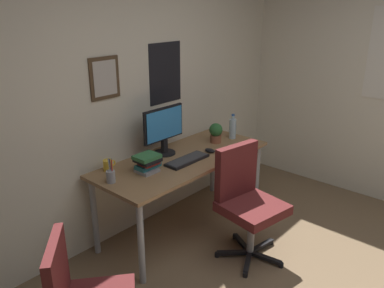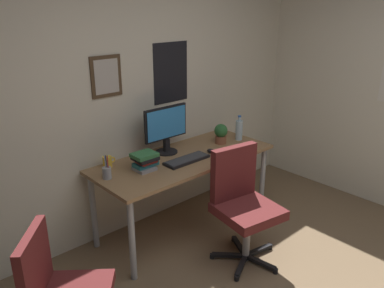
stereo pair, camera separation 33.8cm
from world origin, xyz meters
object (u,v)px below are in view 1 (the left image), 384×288
(pen_cup, at_px, (111,176))
(book_stack_left, at_px, (148,163))
(office_chair, at_px, (246,197))
(computer_mouse, at_px, (210,150))
(keyboard, at_px, (187,160))
(water_bottle, at_px, (233,128))
(coffee_mug_near, at_px, (108,165))
(monitor, at_px, (164,129))
(potted_plant, at_px, (216,132))

(pen_cup, height_order, book_stack_left, pen_cup)
(office_chair, xyz_separation_m, computer_mouse, (0.19, 0.54, 0.22))
(keyboard, relative_size, water_bottle, 1.70)
(pen_cup, bearing_deg, coffee_mug_near, 57.83)
(office_chair, bearing_deg, keyboard, 100.83)
(office_chair, xyz_separation_m, coffee_mug_near, (-0.68, 0.91, 0.25))
(keyboard, xyz_separation_m, pen_cup, (-0.70, 0.16, 0.04))
(monitor, distance_m, water_bottle, 0.80)
(monitor, bearing_deg, pen_cup, -169.75)
(computer_mouse, distance_m, water_bottle, 0.48)
(monitor, height_order, coffee_mug_near, monitor)
(potted_plant, bearing_deg, pen_cup, 178.36)
(office_chair, bearing_deg, monitor, 97.29)
(water_bottle, relative_size, pen_cup, 1.26)
(computer_mouse, xyz_separation_m, pen_cup, (-1.00, 0.17, 0.04))
(computer_mouse, xyz_separation_m, water_bottle, (0.46, 0.08, 0.09))
(keyboard, relative_size, pen_cup, 2.15)
(pen_cup, xyz_separation_m, book_stack_left, (0.33, -0.06, 0.02))
(keyboard, distance_m, coffee_mug_near, 0.68)
(keyboard, xyz_separation_m, potted_plant, (0.55, 0.12, 0.09))
(water_bottle, bearing_deg, coffee_mug_near, 167.98)
(office_chair, relative_size, water_bottle, 3.76)
(monitor, bearing_deg, water_bottle, -15.59)
(monitor, distance_m, computer_mouse, 0.47)
(computer_mouse, distance_m, pen_cup, 1.02)
(monitor, distance_m, book_stack_left, 0.45)
(potted_plant, xyz_separation_m, book_stack_left, (-0.93, -0.02, -0.03))
(book_stack_left, bearing_deg, water_bottle, -1.30)
(monitor, relative_size, coffee_mug_near, 3.97)
(pen_cup, bearing_deg, book_stack_left, -10.50)
(pen_cup, bearing_deg, water_bottle, -3.37)
(keyboard, distance_m, pen_cup, 0.72)
(office_chair, distance_m, keyboard, 0.60)
(water_bottle, height_order, potted_plant, water_bottle)
(coffee_mug_near, bearing_deg, pen_cup, -122.17)
(coffee_mug_near, bearing_deg, computer_mouse, -22.63)
(computer_mouse, relative_size, coffee_mug_near, 0.95)
(monitor, bearing_deg, keyboard, -89.79)
(potted_plant, relative_size, book_stack_left, 0.91)
(office_chair, relative_size, book_stack_left, 4.41)
(monitor, relative_size, water_bottle, 1.82)
(office_chair, height_order, computer_mouse, office_chair)
(monitor, relative_size, book_stack_left, 2.14)
(coffee_mug_near, distance_m, potted_plant, 1.15)
(water_bottle, height_order, pen_cup, water_bottle)
(potted_plant, bearing_deg, water_bottle, -13.42)
(monitor, height_order, pen_cup, monitor)
(water_bottle, bearing_deg, computer_mouse, -170.12)
(keyboard, distance_m, water_bottle, 0.77)
(keyboard, bearing_deg, coffee_mug_near, 148.42)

